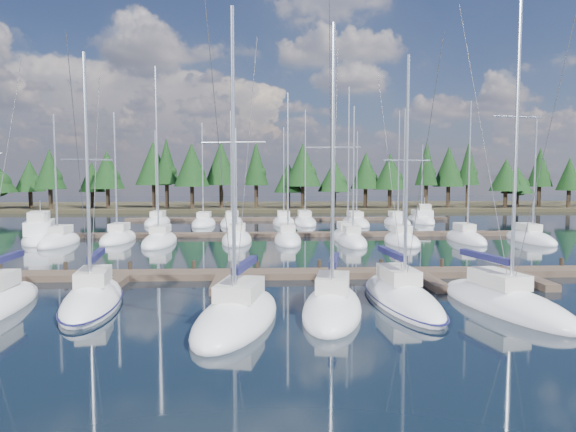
{
  "coord_description": "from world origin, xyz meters",
  "views": [
    {
      "loc": [
        -3.61,
        -13.44,
        6.18
      ],
      "look_at": [
        -1.88,
        22.0,
        3.5
      ],
      "focal_mm": 32.0,
      "sensor_mm": 36.0,
      "label": 1
    }
  ],
  "objects": [
    {
      "name": "back_sailboat_rows",
      "position": [
        -0.12,
        44.84,
        0.27
      ],
      "size": [
        47.29,
        30.83,
        16.95
      ],
      "color": "white",
      "rests_on": "ground"
    },
    {
      "name": "motor_yacht_left",
      "position": [
        -25.2,
        37.03,
        0.52
      ],
      "size": [
        5.91,
        10.01,
        4.75
      ],
      "color": "white",
      "rests_on": "ground"
    },
    {
      "name": "front_sailboat_4",
      "position": [
        3.16,
        11.12,
        0.28
      ],
      "size": [
        3.3,
        9.71,
        12.68
      ],
      "color": "white",
      "rests_on": "ground"
    },
    {
      "name": "far_shore",
      "position": [
        0.0,
        90.0,
        0.3
      ],
      "size": [
        220.0,
        30.0,
        0.6
      ],
      "primitive_type": "cube",
      "color": "#322D1C",
      "rests_on": "ground"
    },
    {
      "name": "back_docks",
      "position": [
        0.0,
        49.58,
        0.2
      ],
      "size": [
        50.0,
        21.8,
        0.4
      ],
      "color": "#4C3C2F",
      "rests_on": "ground"
    },
    {
      "name": "front_sailboat_3",
      "position": [
        -0.48,
        9.34,
        0.29
      ],
      "size": [
        4.03,
        8.13,
        13.59
      ],
      "color": "white",
      "rests_on": "ground"
    },
    {
      "name": "tree_line",
      "position": [
        -2.1,
        80.2,
        7.14
      ],
      "size": [
        183.45,
        12.01,
        12.74
      ],
      "color": "black",
      "rests_on": "far_shore"
    },
    {
      "name": "ground",
      "position": [
        0.0,
        30.0,
        0.0
      ],
      "size": [
        260.0,
        260.0,
        0.0
      ],
      "primitive_type": "plane",
      "color": "black",
      "rests_on": "ground"
    },
    {
      "name": "front_sailboat_2",
      "position": [
        -4.72,
        8.12,
        0.28
      ],
      "size": [
        4.71,
        9.1,
        13.81
      ],
      "color": "white",
      "rests_on": "ground"
    },
    {
      "name": "main_dock",
      "position": [
        0.0,
        17.36,
        0.2
      ],
      "size": [
        44.0,
        6.13,
        0.9
      ],
      "color": "#4C3C2F",
      "rests_on": "ground"
    },
    {
      "name": "front_sailboat_5",
      "position": [
        7.71,
        9.79,
        0.3
      ],
      "size": [
        4.53,
        9.48,
        16.17
      ],
      "color": "white",
      "rests_on": "ground"
    },
    {
      "name": "front_sailboat_1",
      "position": [
        -11.86,
        11.39,
        0.28
      ],
      "size": [
        3.89,
        8.97,
        12.72
      ],
      "color": "white",
      "rests_on": "ground"
    },
    {
      "name": "motor_yacht_right",
      "position": [
        18.67,
        55.98,
        0.46
      ],
      "size": [
        4.63,
        8.61,
        4.09
      ],
      "color": "white",
      "rests_on": "ground"
    }
  ]
}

